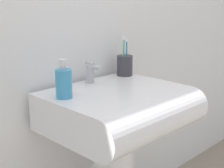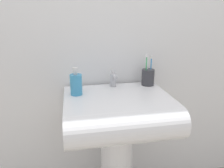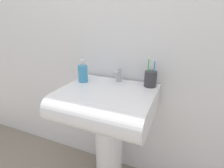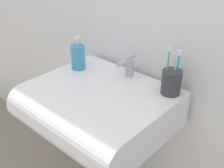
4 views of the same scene
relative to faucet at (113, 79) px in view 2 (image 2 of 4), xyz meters
name	(u,v)px [view 2 (image 2 of 4)]	position (x,y,z in m)	size (l,w,h in m)	color
wall_back	(109,23)	(-0.01, 0.11, 0.33)	(5.00, 0.05, 2.40)	white
sink_pedestal	(117,168)	(-0.01, -0.15, -0.54)	(0.19, 0.19, 0.65)	white
sink_basin	(119,113)	(-0.01, -0.21, -0.13)	(0.59, 0.51, 0.16)	white
faucet	(113,79)	(0.00, 0.00, 0.00)	(0.04, 0.11, 0.10)	#B7B7BC
toothbrush_cup	(148,77)	(0.23, 0.00, 0.00)	(0.08, 0.08, 0.20)	#38383D
soap_bottle	(76,84)	(-0.23, -0.09, 0.01)	(0.07, 0.07, 0.16)	#3F99CC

